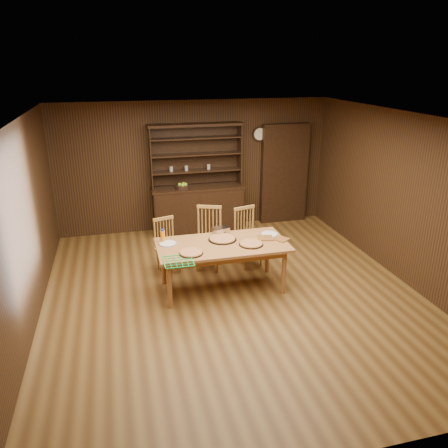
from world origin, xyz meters
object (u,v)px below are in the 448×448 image
object	(u,v)px
chair_center	(209,235)
juice_bottle	(163,236)
chair_left	(166,243)
china_hutch	(198,203)
dining_table	(222,249)
chair_right	(247,234)

from	to	relation	value
chair_center	juice_bottle	size ratio (longest dim) A/B	5.19
chair_left	chair_center	size ratio (longest dim) A/B	0.86
china_hutch	dining_table	size ratio (longest dim) A/B	1.12
chair_center	chair_right	distance (m)	0.65
chair_left	chair_center	xyz separation A→B (m)	(0.71, -0.03, 0.08)
china_hutch	chair_left	distance (m)	1.87
china_hutch	chair_right	xyz separation A→B (m)	(0.51, -1.74, -0.06)
dining_table	chair_center	world-z (taller)	chair_center
china_hutch	chair_right	world-z (taller)	china_hutch
chair_left	juice_bottle	distance (m)	0.68
dining_table	chair_center	size ratio (longest dim) A/B	1.84
chair_left	chair_right	bearing A→B (deg)	-19.62
china_hutch	dining_table	bearing A→B (deg)	-92.45
dining_table	chair_center	xyz separation A→B (m)	(-0.03, 0.83, -0.11)
china_hutch	chair_center	size ratio (longest dim) A/B	2.05
juice_bottle	chair_left	bearing A→B (deg)	79.08
juice_bottle	chair_center	bearing A→B (deg)	33.33
chair_left	juice_bottle	bearing A→B (deg)	-117.33
chair_right	dining_table	bearing A→B (deg)	-143.00
chair_center	juice_bottle	bearing A→B (deg)	-126.24
chair_left	juice_bottle	world-z (taller)	juice_bottle
chair_right	juice_bottle	size ratio (longest dim) A/B	4.95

